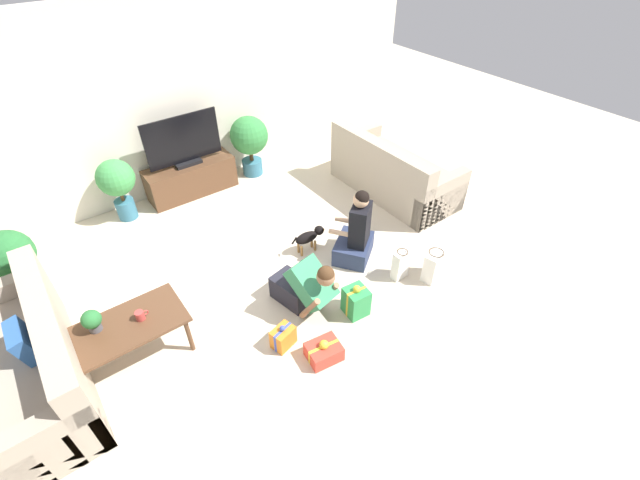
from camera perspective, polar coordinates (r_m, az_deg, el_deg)
name	(u,v)px	position (r m, az deg, el deg)	size (l,w,h in m)	color
ground_plane	(275,283)	(4.95, -6.02, -5.78)	(16.00, 16.00, 0.00)	beige
wall_back	(163,102)	(6.34, -20.17, 16.89)	(8.40, 0.06, 2.60)	silver
sofa_left	(27,368)	(4.60, -34.47, -13.92)	(0.89, 1.89, 0.88)	tan
sofa_right	(392,173)	(6.34, 9.61, 8.76)	(0.89, 1.89, 0.88)	tan
coffee_table	(127,329)	(4.32, -24.34, -10.77)	(1.03, 0.57, 0.47)	brown
tv_console	(191,178)	(6.56, -16.79, 7.89)	(1.26, 0.43, 0.47)	brown
tv	(184,143)	(6.31, -17.74, 12.17)	(1.06, 0.20, 0.71)	black
potted_plant_back_right	(249,139)	(6.69, -9.39, 13.15)	(0.57, 0.57, 0.93)	#336B84
potted_plant_back_left	(117,182)	(6.18, -25.44, 6.96)	(0.48, 0.48, 0.86)	#336B84
potted_plant_corner_left	(11,260)	(5.43, -35.92, -2.13)	(0.51, 0.51, 0.88)	#336B84
person_kneeling	(305,286)	(4.44, -2.02, -6.16)	(0.46, 0.80, 0.76)	#23232D
person_sitting	(356,235)	(5.07, 4.85, 0.70)	(0.66, 0.63, 0.95)	#283351
dog	(310,237)	(5.22, -1.40, 0.47)	(0.47, 0.15, 0.31)	black
gift_box_a	(356,301)	(4.53, 4.82, -8.13)	(0.25, 0.26, 0.39)	#2D934C
gift_box_b	(324,351)	(4.22, 0.52, -14.61)	(0.35, 0.30, 0.23)	red
gift_box_c	(283,337)	(4.30, -4.93, -12.77)	(0.26, 0.21, 0.28)	orange
gift_bag_a	(401,265)	(4.97, 10.69, -3.27)	(0.20, 0.13, 0.39)	white
gift_bag_b	(433,266)	(5.04, 14.89, -3.31)	(0.29, 0.21, 0.39)	white
mug	(140,315)	(4.25, -22.84, -9.25)	(0.12, 0.08, 0.09)	#B23D38
tabletop_plant	(92,320)	(4.28, -28.14, -9.44)	(0.17, 0.17, 0.22)	#4C4C51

